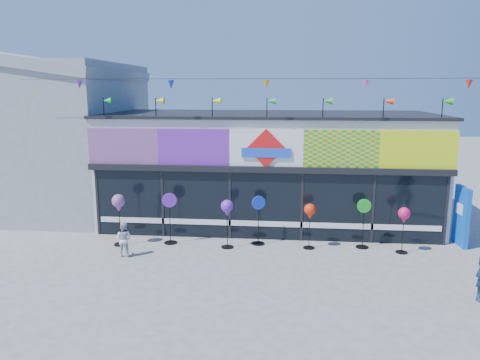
# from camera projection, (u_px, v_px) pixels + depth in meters

# --- Properties ---
(ground) EXTENTS (80.00, 80.00, 0.00)m
(ground) POSITION_uv_depth(u_px,v_px,m) (259.00, 279.00, 12.46)
(ground) COLOR slate
(ground) RESTS_ON ground
(kite_shop) EXTENTS (16.00, 5.70, 5.31)m
(kite_shop) POSITION_uv_depth(u_px,v_px,m) (269.00, 167.00, 17.87)
(kite_shop) COLOR silver
(kite_shop) RESTS_ON ground
(neighbour_building) EXTENTS (8.18, 7.20, 6.87)m
(neighbour_building) POSITION_uv_depth(u_px,v_px,m) (33.00, 132.00, 19.66)
(neighbour_building) COLOR #9A9C9F
(neighbour_building) RESTS_ON ground
(blue_sign) EXTENTS (0.21, 0.97, 1.93)m
(blue_sign) POSITION_uv_depth(u_px,v_px,m) (461.00, 216.00, 15.02)
(blue_sign) COLOR blue
(blue_sign) RESTS_ON ground
(spinner_0) EXTENTS (0.43, 0.43, 1.68)m
(spinner_0) POSITION_uv_depth(u_px,v_px,m) (119.00, 205.00, 14.97)
(spinner_0) COLOR black
(spinner_0) RESTS_ON ground
(spinner_1) EXTENTS (0.46, 0.43, 1.69)m
(spinner_1) POSITION_uv_depth(u_px,v_px,m) (170.00, 217.00, 15.21)
(spinner_1) COLOR black
(spinner_1) RESTS_ON ground
(spinner_2) EXTENTS (0.40, 0.40, 1.57)m
(spinner_2) POSITION_uv_depth(u_px,v_px,m) (227.00, 209.00, 14.72)
(spinner_2) COLOR black
(spinner_2) RESTS_ON ground
(spinner_3) EXTENTS (0.43, 0.41, 1.62)m
(spinner_3) POSITION_uv_depth(u_px,v_px,m) (258.00, 219.00, 15.13)
(spinner_3) COLOR black
(spinner_3) RESTS_ON ground
(spinner_4) EXTENTS (0.37, 0.37, 1.46)m
(spinner_4) POSITION_uv_depth(u_px,v_px,m) (310.00, 213.00, 14.68)
(spinner_4) COLOR black
(spinner_4) RESTS_ON ground
(spinner_5) EXTENTS (0.45, 0.41, 1.60)m
(spinner_5) POSITION_uv_depth(u_px,v_px,m) (363.00, 222.00, 14.80)
(spinner_5) COLOR black
(spinner_5) RESTS_ON ground
(spinner_6) EXTENTS (0.37, 0.37, 1.45)m
(spinner_6) POSITION_uv_depth(u_px,v_px,m) (404.00, 217.00, 14.26)
(spinner_6) COLOR black
(spinner_6) RESTS_ON ground
(child) EXTENTS (0.56, 0.37, 1.07)m
(child) POSITION_uv_depth(u_px,v_px,m) (124.00, 239.00, 14.12)
(child) COLOR silver
(child) RESTS_ON ground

